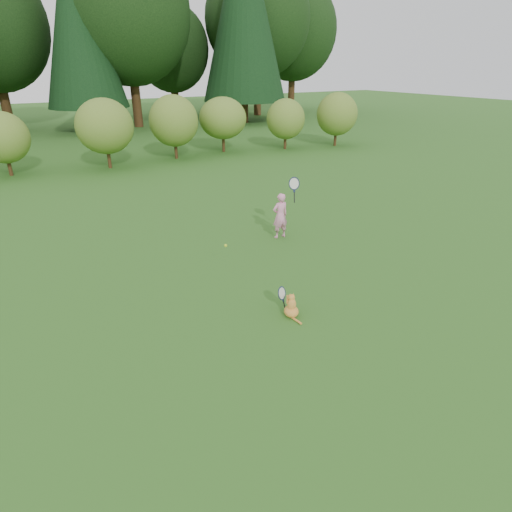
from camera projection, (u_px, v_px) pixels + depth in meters
ground at (269, 310)px, 7.62m from camera, size 100.00×100.00×0.00m
shrub_row at (99, 134)px, 17.25m from camera, size 28.00×3.00×2.80m
child at (281, 215)px, 10.56m from camera, size 0.65×0.41×1.71m
cat at (291, 304)px, 7.37m from camera, size 0.42×0.63×0.58m
tennis_ball at (226, 246)px, 8.80m from camera, size 0.06×0.06×0.06m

